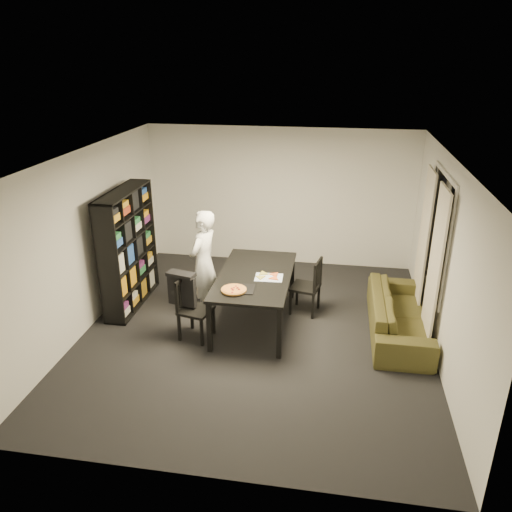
% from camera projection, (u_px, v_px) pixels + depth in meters
% --- Properties ---
extents(room, '(5.01, 5.51, 2.61)m').
position_uv_depth(room, '(256.00, 251.00, 6.88)').
color(room, black).
rests_on(room, ground).
extents(window_pane, '(0.02, 1.40, 1.60)m').
position_uv_depth(window_pane, '(438.00, 233.00, 6.98)').
color(window_pane, black).
rests_on(window_pane, room).
extents(window_frame, '(0.03, 1.52, 1.72)m').
position_uv_depth(window_frame, '(438.00, 233.00, 6.98)').
color(window_frame, white).
rests_on(window_frame, room).
extents(curtain_left, '(0.03, 0.70, 2.25)m').
position_uv_depth(curtain_left, '(434.00, 270.00, 6.65)').
color(curtain_left, silver).
rests_on(curtain_left, room).
extents(curtain_right, '(0.03, 0.70, 2.25)m').
position_uv_depth(curtain_right, '(423.00, 242.00, 7.60)').
color(curtain_right, silver).
rests_on(curtain_right, room).
extents(bookshelf, '(0.35, 1.50, 1.90)m').
position_uv_depth(bookshelf, '(128.00, 249.00, 7.88)').
color(bookshelf, black).
rests_on(bookshelf, room).
extents(dining_table, '(1.06, 1.91, 0.80)m').
position_uv_depth(dining_table, '(255.00, 279.00, 7.39)').
color(dining_table, black).
rests_on(dining_table, room).
extents(chair_left, '(0.51, 0.51, 0.91)m').
position_uv_depth(chair_left, '(190.00, 304.00, 7.10)').
color(chair_left, black).
rests_on(chair_left, room).
extents(chair_right, '(0.50, 0.50, 0.90)m').
position_uv_depth(chair_right, '(311.00, 283.00, 7.74)').
color(chair_right, black).
rests_on(chair_right, room).
extents(draped_jacket, '(0.43, 0.27, 0.50)m').
position_uv_depth(draped_jacket, '(182.00, 288.00, 7.05)').
color(draped_jacket, black).
rests_on(draped_jacket, chair_left).
extents(person, '(0.55, 0.69, 1.66)m').
position_uv_depth(person, '(204.00, 262.00, 7.69)').
color(person, white).
rests_on(person, room).
extents(baking_tray, '(0.41, 0.34, 0.01)m').
position_uv_depth(baking_tray, '(240.00, 289.00, 6.91)').
color(baking_tray, black).
rests_on(baking_tray, dining_table).
extents(pepperoni_pizza, '(0.35, 0.35, 0.03)m').
position_uv_depth(pepperoni_pizza, '(234.00, 290.00, 6.84)').
color(pepperoni_pizza, '#AD7232').
rests_on(pepperoni_pizza, dining_table).
extents(kitchen_towel, '(0.41, 0.32, 0.01)m').
position_uv_depth(kitchen_towel, '(269.00, 278.00, 7.25)').
color(kitchen_towel, white).
rests_on(kitchen_towel, dining_table).
extents(pizza_slices, '(0.46, 0.43, 0.01)m').
position_uv_depth(pizza_slices, '(268.00, 276.00, 7.29)').
color(pizza_slices, gold).
rests_on(pizza_slices, dining_table).
extents(sofa, '(0.80, 2.05, 0.60)m').
position_uv_depth(sofa, '(399.00, 314.00, 7.26)').
color(sofa, '#3B3717').
rests_on(sofa, room).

